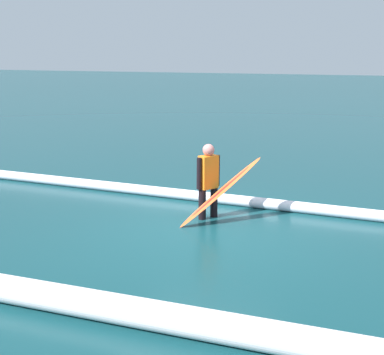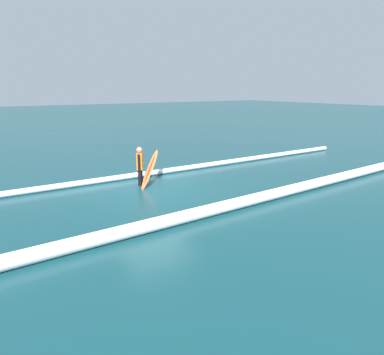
% 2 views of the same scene
% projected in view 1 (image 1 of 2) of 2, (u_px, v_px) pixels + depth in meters
% --- Properties ---
extents(ground_plane, '(129.83, 129.83, 0.00)m').
position_uv_depth(ground_plane, '(202.00, 231.00, 9.02)').
color(ground_plane, '#123F46').
extents(surfer, '(0.35, 0.46, 1.41)m').
position_uv_depth(surfer, '(208.00, 178.00, 9.57)').
color(surfer, black).
rests_on(surfer, ground_plane).
extents(surfboard, '(1.34, 1.22, 1.19)m').
position_uv_depth(surfboard, '(221.00, 192.00, 9.33)').
color(surfboard, '#E55926').
rests_on(surfboard, ground_plane).
extents(wave_crest_foreground, '(25.79, 0.65, 0.22)m').
position_uv_depth(wave_crest_foreground, '(186.00, 195.00, 10.91)').
color(wave_crest_foreground, white).
rests_on(wave_crest_foreground, ground_plane).
extents(wave_crest_midground, '(24.70, 1.04, 0.35)m').
position_uv_depth(wave_crest_midground, '(82.00, 302.00, 6.09)').
color(wave_crest_midground, white).
rests_on(wave_crest_midground, ground_plane).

